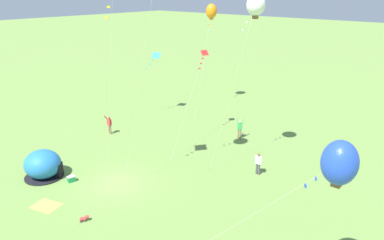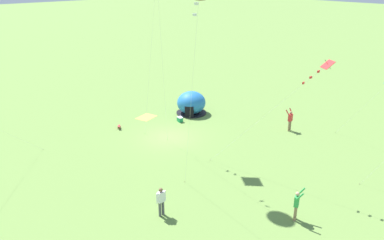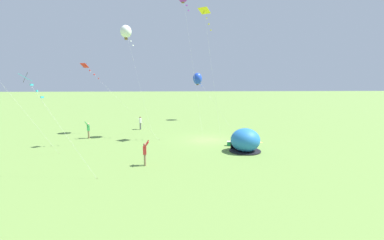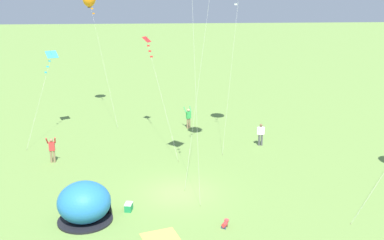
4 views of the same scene
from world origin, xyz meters
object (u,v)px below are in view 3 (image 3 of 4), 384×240
at_px(person_flying_kite, 88,129).
at_px(kite_cyan, 28,81).
at_px(person_near_tent, 145,153).
at_px(person_center_field, 140,122).
at_px(cooler_box, 230,143).
at_px(kite_white, 126,32).
at_px(kite_yellow, 205,15).
at_px(toddler_crawling, 239,134).
at_px(popup_tent, 245,141).
at_px(kite_blue, 197,79).
at_px(kite_red, 90,70).

relative_size(person_flying_kite, kite_cyan, 0.28).
relative_size(person_near_tent, person_center_field, 1.10).
distance_m(cooler_box, person_center_field, 13.77).
bearing_deg(kite_white, kite_yellow, -116.00).
bearing_deg(toddler_crawling, person_flying_kite, 91.39).
height_order(popup_tent, toddler_crawling, popup_tent).
relative_size(kite_blue, kite_red, 0.96).
bearing_deg(cooler_box, kite_white, 54.39).
bearing_deg(kite_white, person_flying_kite, 131.31).
relative_size(cooler_box, person_near_tent, 0.31).
distance_m(popup_tent, toddler_crawling, 7.21).
xyz_separation_m(cooler_box, person_flying_kite, (4.47, 14.94, 0.78)).
relative_size(toddler_crawling, kite_cyan, 0.08).
distance_m(kite_white, kite_red, 8.60).
relative_size(person_near_tent, kite_cyan, 0.28).
xyz_separation_m(toddler_crawling, person_flying_kite, (-0.42, 17.12, 0.82)).
distance_m(popup_tent, kite_blue, 21.15).
height_order(person_flying_kite, kite_cyan, kite_cyan).
distance_m(cooler_box, kite_blue, 19.25).
xyz_separation_m(person_near_tent, person_center_field, (15.09, 2.24, -0.03)).
height_order(toddler_crawling, kite_red, kite_red).
bearing_deg(person_center_field, kite_red, 157.08).
bearing_deg(toddler_crawling, kite_blue, 15.69).
bearing_deg(popup_tent, kite_cyan, 105.89).
height_order(person_near_tent, kite_red, kite_red).
relative_size(popup_tent, person_center_field, 1.63).
height_order(toddler_crawling, kite_cyan, kite_cyan).
bearing_deg(popup_tent, kite_yellow, 27.78).
distance_m(kite_red, kite_yellow, 12.95).
bearing_deg(cooler_box, kite_cyan, 114.12).
distance_m(cooler_box, kite_cyan, 17.38).
bearing_deg(kite_cyan, kite_yellow, -51.43).
distance_m(person_flying_kite, kite_cyan, 12.30).
bearing_deg(person_center_field, person_flying_kite, 135.22).
bearing_deg(person_flying_kite, kite_blue, -44.69).
bearing_deg(person_flying_kite, kite_red, -155.03).
bearing_deg(kite_red, kite_white, -19.55).
distance_m(person_near_tent, person_center_field, 15.26).
relative_size(cooler_box, person_center_field, 0.35).
distance_m(person_flying_kite, kite_blue, 19.94).
bearing_deg(cooler_box, person_center_field, 45.87).
height_order(toddler_crawling, kite_yellow, kite_yellow).
relative_size(cooler_box, kite_white, 0.05).
relative_size(popup_tent, kite_red, 0.35).
relative_size(person_center_field, person_flying_kite, 0.91).
xyz_separation_m(person_near_tent, kite_red, (6.72, 5.78, 6.31)).
relative_size(person_flying_kite, kite_yellow, 0.14).
height_order(kite_cyan, kite_yellow, kite_yellow).
distance_m(toddler_crawling, kite_white, 18.08).
bearing_deg(kite_cyan, person_near_tent, -81.03).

